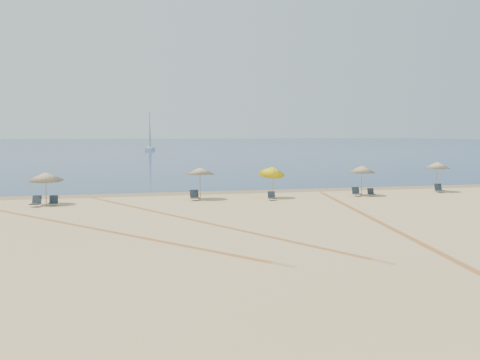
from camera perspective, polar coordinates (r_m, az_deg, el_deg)
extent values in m
plane|color=tan|center=(23.85, 11.96, -6.99)|extent=(160.00, 160.00, 0.00)
plane|color=#0C2151|center=(246.20, -11.81, 3.53)|extent=(500.00, 500.00, 0.00)
plane|color=olive|center=(46.36, -1.21, -1.20)|extent=(500.00, 500.00, 0.00)
cylinder|color=gray|center=(40.25, -18.76, -0.89)|extent=(0.05, 0.22, 2.06)
cone|color=beige|center=(40.24, -18.78, 0.36)|extent=(2.32, 2.36, 0.74)
sphere|color=gray|center=(40.22, -18.79, 0.78)|extent=(0.08, 0.08, 0.08)
cylinder|color=gray|center=(41.41, -3.99, -0.40)|extent=(0.05, 0.17, 2.21)
cone|color=beige|center=(41.29, -3.98, 0.91)|extent=(2.17, 2.19, 0.67)
sphere|color=gray|center=(41.27, -3.98, 1.33)|extent=(0.08, 0.08, 0.08)
cylinder|color=gray|center=(41.73, 3.29, -0.37)|extent=(0.05, 0.70, 2.20)
cone|color=yellow|center=(41.93, 3.18, 0.96)|extent=(1.93, 2.01, 1.08)
sphere|color=gray|center=(41.91, 3.18, 1.37)|extent=(0.08, 0.08, 0.08)
cylinder|color=gray|center=(44.73, 12.01, -0.12)|extent=(0.05, 0.05, 2.18)
cone|color=beige|center=(44.66, 12.03, 1.08)|extent=(2.10, 2.10, 0.55)
sphere|color=gray|center=(44.64, 12.04, 1.46)|extent=(0.08, 0.08, 0.08)
cylinder|color=gray|center=(49.26, 18.98, 0.24)|extent=(0.05, 0.05, 2.32)
cone|color=beige|center=(49.19, 19.01, 1.41)|extent=(2.05, 2.05, 0.55)
sphere|color=gray|center=(49.18, 19.02, 1.76)|extent=(0.08, 0.08, 0.08)
cube|color=black|center=(39.31, -19.71, -2.27)|extent=(0.75, 0.75, 0.05)
cube|color=black|center=(39.55, -19.56, -1.84)|extent=(0.64, 0.39, 0.54)
cylinder|color=#A5A5AD|center=(39.20, -20.06, -2.44)|extent=(0.03, 0.03, 0.20)
cylinder|color=#A5A5AD|center=(39.01, -19.41, -2.46)|extent=(0.03, 0.03, 0.20)
cube|color=black|center=(39.54, -18.09, -2.21)|extent=(0.60, 0.60, 0.05)
cube|color=black|center=(39.78, -18.04, -1.82)|extent=(0.57, 0.25, 0.49)
cylinder|color=#A5A5AD|center=(39.39, -18.43, -2.37)|extent=(0.02, 0.02, 0.18)
cylinder|color=#A5A5AD|center=(39.32, -17.79, -2.37)|extent=(0.02, 0.02, 0.18)
cube|color=black|center=(40.61, -4.50, -1.78)|extent=(0.63, 0.63, 0.06)
cube|color=black|center=(40.88, -4.58, -1.36)|extent=(0.62, 0.24, 0.55)
cylinder|color=#A5A5AD|center=(40.36, -4.79, -1.97)|extent=(0.03, 0.03, 0.20)
cylinder|color=#A5A5AD|center=(40.45, -4.11, -1.95)|extent=(0.03, 0.03, 0.20)
cube|color=black|center=(40.66, 3.21, -1.81)|extent=(0.57, 0.57, 0.05)
cube|color=black|center=(40.88, 3.14, -1.45)|extent=(0.54, 0.25, 0.47)
cylinder|color=#A5A5AD|center=(40.45, 3.00, -1.96)|extent=(0.02, 0.02, 0.17)
cylinder|color=#A5A5AD|center=(40.53, 3.58, -1.95)|extent=(0.02, 0.02, 0.17)
cube|color=black|center=(44.09, 11.57, -1.37)|extent=(0.57, 0.57, 0.05)
cube|color=black|center=(44.31, 11.42, -1.01)|extent=(0.57, 0.21, 0.51)
cylinder|color=#A5A5AD|center=(43.81, 11.42, -1.52)|extent=(0.02, 0.02, 0.19)
cylinder|color=#A5A5AD|center=(44.01, 11.95, -1.50)|extent=(0.02, 0.02, 0.19)
cube|color=black|center=(44.50, 12.96, -1.37)|extent=(0.54, 0.54, 0.04)
cube|color=black|center=(44.70, 12.86, -1.07)|extent=(0.50, 0.24, 0.43)
cylinder|color=#A5A5AD|center=(44.28, 12.83, -1.50)|extent=(0.02, 0.02, 0.16)
cylinder|color=#A5A5AD|center=(44.42, 13.30, -1.49)|extent=(0.02, 0.02, 0.16)
cube|color=black|center=(48.39, 19.26, -0.99)|extent=(0.63, 0.63, 0.05)
cube|color=black|center=(48.62, 19.10, -0.65)|extent=(0.61, 0.26, 0.53)
cylinder|color=#A5A5AD|center=(48.11, 19.15, -1.13)|extent=(0.03, 0.03, 0.19)
cylinder|color=#A5A5AD|center=(48.34, 19.64, -1.12)|extent=(0.03, 0.03, 0.19)
cube|color=white|center=(155.90, -8.93, 3.07)|extent=(3.28, 7.04, 0.74)
cylinder|color=gray|center=(155.84, -8.96, 4.84)|extent=(0.15, 0.15, 9.93)
plane|color=tan|center=(32.12, -5.18, -3.88)|extent=(36.86, 36.86, 0.00)
plane|color=tan|center=(33.04, -6.21, -3.64)|extent=(36.86, 36.86, 0.00)
plane|color=tan|center=(32.46, 13.29, -3.90)|extent=(32.66, 32.66, 0.00)
plane|color=tan|center=(33.50, 12.74, -3.62)|extent=(32.66, 32.66, 0.00)
plane|color=tan|center=(30.98, -15.91, -4.36)|extent=(38.90, 38.90, 0.00)
plane|color=tan|center=(31.91, -16.98, -4.12)|extent=(38.90, 38.90, 0.00)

